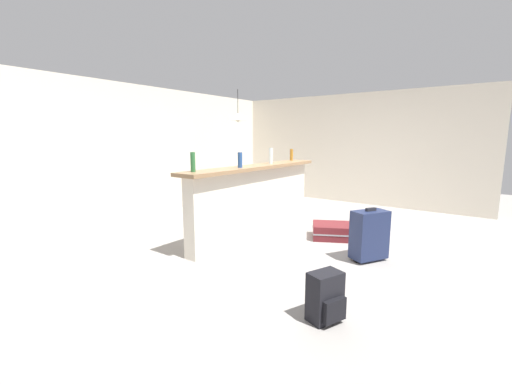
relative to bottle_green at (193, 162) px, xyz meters
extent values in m
cube|color=gray|center=(1.66, -0.45, -1.24)|extent=(13.00, 13.00, 0.05)
cube|color=silver|center=(1.66, 2.60, 0.03)|extent=(6.60, 0.10, 2.50)
cube|color=silver|center=(4.71, -0.15, 0.03)|extent=(0.10, 6.00, 2.50)
cube|color=silver|center=(1.24, -0.06, -0.70)|extent=(2.80, 0.20, 1.05)
cube|color=#93704C|center=(1.24, -0.06, -0.15)|extent=(2.96, 0.40, 0.05)
cylinder|color=#2D6B38|center=(0.00, 0.00, 0.00)|extent=(0.06, 0.06, 0.24)
cylinder|color=#284C89|center=(0.80, -0.11, -0.01)|extent=(0.07, 0.07, 0.22)
cylinder|color=silver|center=(1.65, -0.06, 0.00)|extent=(0.06, 0.06, 0.25)
cylinder|color=#9E661E|center=(2.49, 0.04, -0.02)|extent=(0.06, 0.06, 0.21)
cube|color=#332319|center=(2.67, 1.36, -0.50)|extent=(1.10, 0.80, 0.04)
cylinder|color=#332319|center=(2.18, 1.02, -0.87)|extent=(0.06, 0.06, 0.70)
cylinder|color=#332319|center=(3.16, 1.02, -0.87)|extent=(0.06, 0.06, 0.70)
cylinder|color=#332319|center=(2.18, 1.70, -0.87)|extent=(0.06, 0.06, 0.70)
cylinder|color=#332319|center=(3.16, 1.70, -0.87)|extent=(0.06, 0.06, 0.70)
cube|color=#4C331E|center=(2.66, 0.78, -0.79)|extent=(0.40, 0.40, 0.04)
cube|color=#4C331E|center=(2.66, 0.96, -0.53)|extent=(0.40, 0.04, 0.48)
cylinder|color=#4C331E|center=(2.50, 0.62, -1.01)|extent=(0.04, 0.04, 0.41)
cylinder|color=#4C331E|center=(2.82, 0.62, -1.01)|extent=(0.04, 0.04, 0.41)
cylinder|color=#4C331E|center=(2.50, 0.94, -1.01)|extent=(0.04, 0.04, 0.41)
cylinder|color=#4C331E|center=(2.82, 0.94, -1.01)|extent=(0.04, 0.04, 0.41)
cylinder|color=black|center=(2.65, 1.43, 1.03)|extent=(0.01, 0.01, 0.50)
cone|color=white|center=(2.65, 1.43, 0.73)|extent=(0.34, 0.34, 0.14)
sphere|color=white|center=(2.65, 1.43, 0.65)|extent=(0.07, 0.07, 0.07)
cube|color=maroon|center=(1.80, -1.16, -1.11)|extent=(0.74, 0.82, 0.22)
cube|color=gray|center=(1.80, -1.16, -1.11)|extent=(0.76, 0.84, 0.02)
cube|color=#2D2D33|center=(1.99, -1.52, -1.11)|extent=(0.22, 0.21, 0.02)
cube|color=#1E284C|center=(1.18, -1.85, -0.89)|extent=(0.50, 0.43, 0.60)
cylinder|color=black|center=(1.34, -1.95, -1.19)|extent=(0.07, 0.06, 0.06)
cylinder|color=black|center=(1.01, -1.76, -1.19)|extent=(0.07, 0.06, 0.06)
cube|color=#232328|center=(1.18, -1.85, -0.57)|extent=(0.14, 0.11, 0.04)
cube|color=black|center=(-0.43, -1.99, -1.01)|extent=(0.33, 0.27, 0.42)
cube|color=black|center=(-0.47, -2.09, -1.08)|extent=(0.23, 0.14, 0.19)
cube|color=black|center=(-0.45, -1.87, -1.03)|extent=(0.04, 0.04, 0.36)
cube|color=black|center=(-0.32, -1.93, -1.03)|extent=(0.04, 0.04, 0.36)
camera|label=1|loc=(-2.85, -3.05, 0.31)|focal=23.26mm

